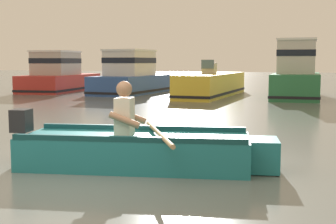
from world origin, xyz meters
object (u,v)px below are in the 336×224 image
Objects in this scene: rowboat_with_person at (140,149)px; moored_boat_green at (296,77)px; moored_boat_red at (59,76)px; moored_boat_yellow at (212,85)px; moored_boat_blue at (133,77)px.

moored_boat_green is (1.21, 13.23, 0.61)m from rowboat_with_person.
moored_boat_green reaches higher than rowboat_with_person.
moored_boat_yellow is (7.88, -0.62, -0.27)m from moored_boat_red.
moored_boat_blue is 1.19× the size of moored_boat_green.
moored_boat_yellow is at bearing 178.63° from moored_boat_green.
moored_boat_red is 4.00m from moored_boat_blue.
moored_boat_blue is (-6.14, 13.85, 0.48)m from rowboat_with_person.
rowboat_with_person is 17.23m from moored_boat_red.
rowboat_with_person is 13.29m from moored_boat_green.
moored_boat_green reaches higher than moored_boat_blue.
moored_boat_red is 0.89× the size of moored_boat_yellow.
moored_boat_green is (3.46, -0.08, 0.41)m from moored_boat_yellow.
moored_boat_red is at bearing 178.89° from moored_boat_blue.
moored_boat_yellow is at bearing -7.91° from moored_boat_blue.
moored_boat_green is at bearing -1.37° from moored_boat_yellow.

